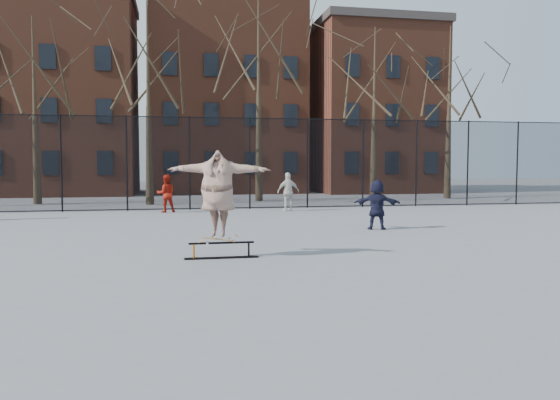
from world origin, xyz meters
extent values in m
plane|color=slate|center=(0.00, 0.00, 0.00)|extent=(100.00, 100.00, 0.00)
cube|color=black|center=(-1.05, 0.91, 0.01)|extent=(1.58, 0.24, 0.01)
cylinder|color=#C75C0B|center=(-1.64, 0.91, 0.16)|extent=(0.04, 0.04, 0.33)
cylinder|color=black|center=(-0.46, 0.91, 0.16)|extent=(0.04, 0.04, 0.33)
cylinder|color=black|center=(-1.05, 0.91, 0.33)|extent=(1.40, 0.04, 0.04)
imported|color=#46398F|center=(-1.12, 0.91, 1.36)|extent=(2.34, 1.29, 1.84)
imported|color=#A11A0E|center=(-2.38, 12.00, 0.77)|extent=(0.82, 0.68, 1.54)
imported|color=silver|center=(2.65, 11.66, 0.81)|extent=(0.98, 0.49, 1.62)
imported|color=black|center=(4.02, 5.00, 0.76)|extent=(1.48, 0.92, 1.52)
cylinder|color=black|center=(-6.60, 13.00, 2.00)|extent=(0.07, 0.07, 4.00)
cylinder|color=black|center=(-4.00, 13.00, 2.00)|extent=(0.07, 0.07, 4.00)
cylinder|color=black|center=(-1.40, 13.00, 2.00)|extent=(0.07, 0.07, 4.00)
cylinder|color=black|center=(1.20, 13.00, 2.00)|extent=(0.07, 0.07, 4.00)
cylinder|color=black|center=(3.80, 13.00, 2.00)|extent=(0.07, 0.07, 4.00)
cylinder|color=black|center=(6.40, 13.00, 2.00)|extent=(0.07, 0.07, 4.00)
cylinder|color=black|center=(9.00, 13.00, 2.00)|extent=(0.07, 0.07, 4.00)
cylinder|color=black|center=(11.60, 13.00, 2.00)|extent=(0.07, 0.07, 4.00)
cylinder|color=black|center=(14.20, 13.00, 2.00)|extent=(0.07, 0.07, 4.00)
cube|color=black|center=(0.00, 13.00, 2.00)|extent=(34.00, 0.01, 4.00)
cylinder|color=black|center=(0.00, 13.00, 3.96)|extent=(34.00, 0.04, 0.04)
cone|color=black|center=(-8.50, 17.80, 2.31)|extent=(0.40, 0.40, 4.62)
cone|color=black|center=(-3.00, 16.50, 2.31)|extent=(0.40, 0.40, 4.62)
cone|color=black|center=(2.50, 17.80, 2.31)|extent=(0.40, 0.40, 4.62)
cone|color=black|center=(8.00, 16.50, 2.31)|extent=(0.40, 0.40, 4.62)
cone|color=black|center=(13.50, 17.80, 2.31)|extent=(0.40, 0.40, 4.62)
cube|color=brown|center=(-9.00, 26.00, 6.00)|extent=(9.00, 7.00, 12.00)
cube|color=brown|center=(1.50, 26.00, 6.50)|extent=(10.00, 7.00, 13.00)
cube|color=brown|center=(11.50, 26.00, 5.50)|extent=(8.00, 7.00, 11.00)
camera|label=1|loc=(-2.00, -10.69, 2.06)|focal=35.00mm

